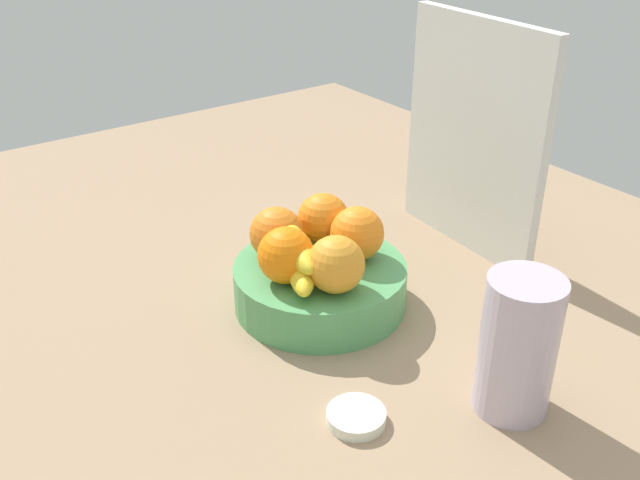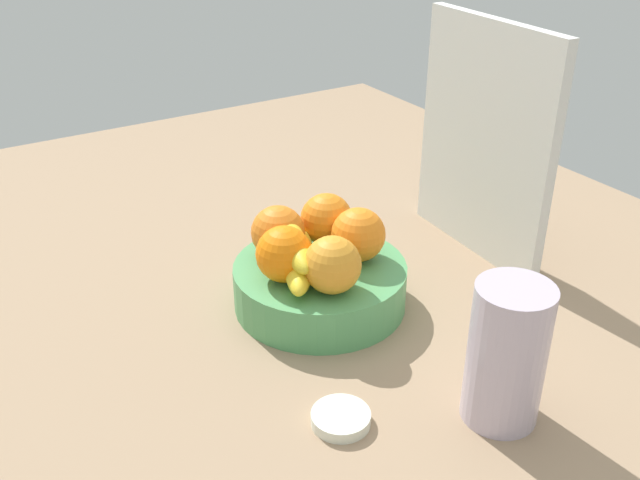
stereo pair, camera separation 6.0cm
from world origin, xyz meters
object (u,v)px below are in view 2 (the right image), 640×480
at_px(fruit_bowl, 320,285).
at_px(cutting_board, 484,142).
at_px(orange_back_left, 284,254).
at_px(thermos_tumbler, 507,354).
at_px(orange_back_right, 332,265).
at_px(orange_front_left, 358,235).
at_px(jar_lid, 341,418).
at_px(orange_center, 278,232).
at_px(orange_front_right, 326,219).
at_px(banana_bunch, 295,250).

bearing_deg(fruit_bowl, cutting_board, 92.23).
distance_m(orange_back_left, thermos_tumbler, 0.31).
bearing_deg(cutting_board, orange_back_right, -73.52).
distance_m(fruit_bowl, orange_front_left, 0.09).
relative_size(orange_back_right, thermos_tumbler, 0.45).
bearing_deg(orange_back_left, thermos_tumbler, 20.37).
height_order(orange_front_left, jar_lid, orange_front_left).
distance_m(orange_center, orange_back_left, 0.06).
bearing_deg(orange_front_right, cutting_board, 81.05).
xyz_separation_m(orange_center, banana_bunch, (0.05, 0.00, -0.01)).
distance_m(orange_center, orange_back_right, 0.12).
bearing_deg(thermos_tumbler, orange_center, -166.20).
bearing_deg(orange_front_left, orange_back_right, -56.12).
height_order(orange_back_left, thermos_tumbler, thermos_tumbler).
height_order(orange_center, cutting_board, cutting_board).
bearing_deg(orange_center, orange_front_right, 88.92).
distance_m(orange_front_right, orange_back_left, 0.12).
relative_size(thermos_tumbler, jar_lid, 2.51).
bearing_deg(orange_front_right, orange_back_left, -60.89).
relative_size(orange_front_right, cutting_board, 0.21).
distance_m(banana_bunch, cutting_board, 0.34).
relative_size(orange_back_left, jar_lid, 1.12).
bearing_deg(thermos_tumbler, cutting_board, 141.59).
xyz_separation_m(orange_front_left, thermos_tumbler, (0.29, -0.00, -0.02)).
height_order(cutting_board, thermos_tumbler, cutting_board).
height_order(orange_center, banana_bunch, orange_center).
distance_m(orange_front_left, orange_front_right, 0.06).
height_order(fruit_bowl, orange_center, orange_center).
xyz_separation_m(orange_center, thermos_tumbler, (0.35, 0.09, -0.02)).
xyz_separation_m(orange_back_left, thermos_tumbler, (0.29, 0.11, -0.02)).
distance_m(orange_front_right, banana_bunch, 0.09).
bearing_deg(orange_back_left, banana_bunch, 117.31).
height_order(orange_center, thermos_tumbler, thermos_tumbler).
height_order(orange_back_left, banana_bunch, orange_back_left).
relative_size(banana_bunch, thermos_tumbler, 1.11).
relative_size(fruit_bowl, jar_lid, 3.57).
bearing_deg(thermos_tumbler, orange_back_left, -159.63).
distance_m(orange_front_left, jar_lid, 0.28).
distance_m(orange_back_right, thermos_tumbler, 0.25).
height_order(orange_front_left, orange_front_right, same).
bearing_deg(fruit_bowl, orange_front_right, 140.22).
xyz_separation_m(orange_back_left, jar_lid, (0.21, -0.05, -0.09)).
bearing_deg(orange_front_right, fruit_bowl, -39.78).
bearing_deg(banana_bunch, orange_back_left, -62.69).
height_order(thermos_tumbler, jar_lid, thermos_tumbler).
distance_m(orange_back_right, cutting_board, 0.34).
distance_m(fruit_bowl, cutting_board, 0.33).
relative_size(orange_center, jar_lid, 1.12).
bearing_deg(banana_bunch, orange_front_right, 119.63).
relative_size(fruit_bowl, orange_center, 3.18).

